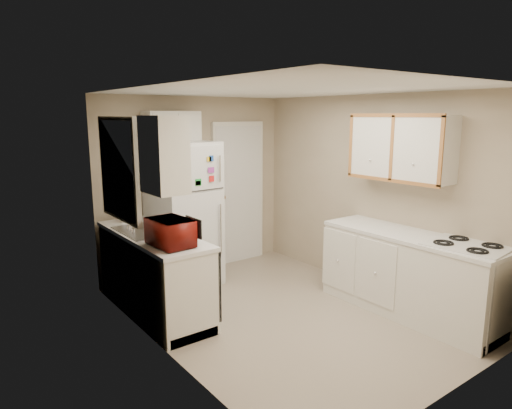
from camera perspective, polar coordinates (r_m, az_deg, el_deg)
floor at (r=5.18m, az=3.42°, el=-13.47°), size 3.80×3.80×0.00m
ceiling at (r=4.72m, az=3.76°, el=14.11°), size 3.80×3.80×0.00m
wall_left at (r=4.06m, az=-11.66°, el=-2.68°), size 3.80×3.80×0.00m
wall_right at (r=5.80m, az=14.18°, el=1.32°), size 3.80×3.80×0.00m
wall_back at (r=6.35m, az=-7.62°, el=2.39°), size 2.80×2.80×0.00m
wall_front at (r=3.62m, az=23.57°, el=-5.08°), size 2.80×2.80×0.00m
left_counter at (r=5.18m, az=-12.63°, el=-8.36°), size 0.60×1.80×0.90m
dishwasher at (r=4.78m, az=-6.42°, el=-9.29°), size 0.03×0.58×0.72m
sink at (r=5.19m, az=-13.51°, el=-3.61°), size 0.54×0.74×0.16m
microwave at (r=4.50m, az=-10.60°, el=-3.25°), size 0.49×0.29×0.32m
soap_bottle at (r=5.62m, az=-16.05°, el=-1.14°), size 0.10×0.10×0.17m
window_blinds at (r=4.96m, az=-16.65°, el=4.27°), size 0.10×0.98×1.08m
upper_cabinet_left at (r=4.22m, az=-11.42°, el=6.12°), size 0.30×0.45×0.70m
refrigerator at (r=5.87m, az=-9.04°, el=-1.18°), size 0.80×0.78×1.83m
cabinet_over_fridge at (r=5.96m, az=-10.50°, el=9.47°), size 0.70×0.30×0.40m
interior_door at (r=6.71m, az=-2.19°, el=1.39°), size 0.86×0.06×2.08m
right_counter at (r=5.28m, az=18.51°, el=-8.27°), size 0.60×2.00×0.90m
stove at (r=5.03m, az=24.50°, el=-9.81°), size 0.66×0.78×0.88m
upper_cabinet_right at (r=5.31m, az=17.67°, el=6.80°), size 0.30×1.20×0.70m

